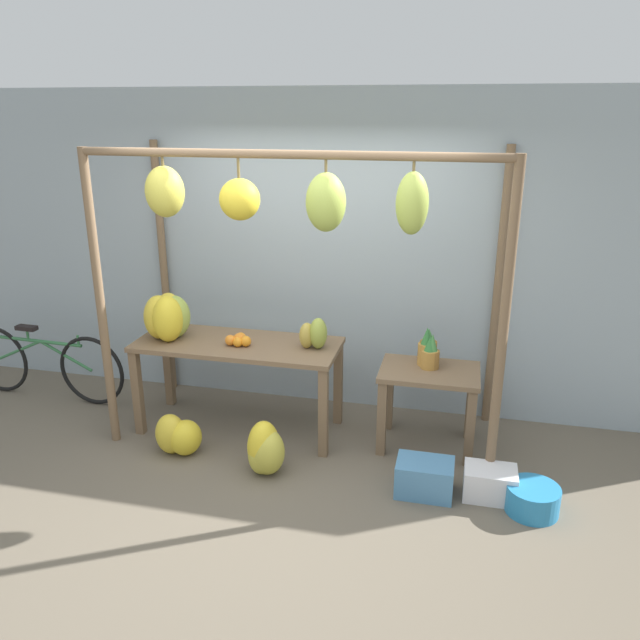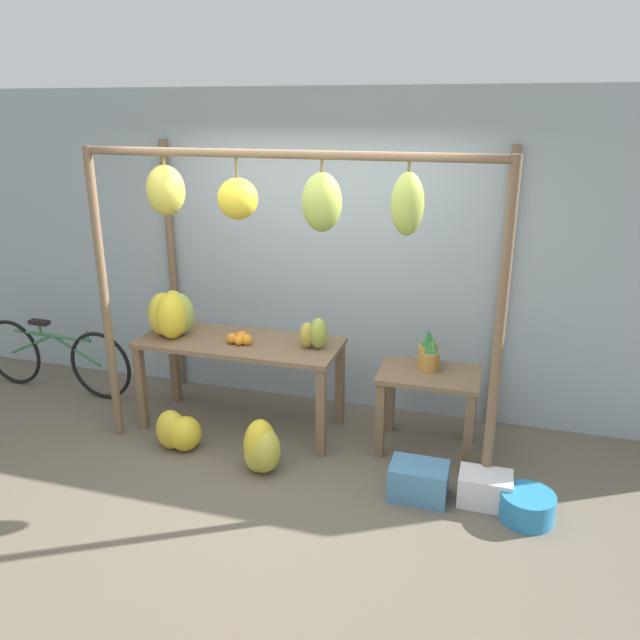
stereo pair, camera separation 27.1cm
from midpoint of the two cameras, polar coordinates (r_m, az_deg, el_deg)
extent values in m
plane|color=#665B4C|center=(4.70, -3.09, -15.22)|extent=(20.00, 20.00, 0.00)
cube|color=#99A8B2|center=(5.54, 2.14, 6.00)|extent=(8.00, 0.08, 2.80)
cylinder|color=brown|center=(5.17, -17.68, 1.70)|extent=(0.07, 0.07, 2.36)
cylinder|color=brown|center=(4.32, 17.78, -1.65)|extent=(0.07, 0.07, 2.36)
cylinder|color=brown|center=(6.05, -12.10, 4.59)|extent=(0.07, 0.07, 2.36)
cylinder|color=brown|center=(5.34, 17.73, 2.21)|extent=(0.07, 0.07, 2.36)
cylinder|color=brown|center=(4.29, -1.74, 14.92)|extent=(3.01, 0.06, 0.06)
cylinder|color=brown|center=(4.65, -12.48, 14.05)|extent=(0.02, 0.02, 0.06)
ellipsoid|color=gold|center=(4.67, -12.30, 11.48)|extent=(0.28, 0.25, 0.36)
cylinder|color=brown|center=(4.41, -5.87, 13.68)|extent=(0.02, 0.02, 0.13)
ellipsoid|color=yellow|center=(4.44, -5.78, 10.96)|extent=(0.29, 0.26, 0.29)
cylinder|color=brown|center=(4.22, 2.07, 13.89)|extent=(0.02, 0.02, 0.08)
ellipsoid|color=#9EB247|center=(4.25, 2.03, 10.69)|extent=(0.27, 0.25, 0.40)
cylinder|color=brown|center=(4.11, 10.08, 13.63)|extent=(0.02, 0.02, 0.06)
ellipsoid|color=#9EB247|center=(4.14, 9.89, 10.39)|extent=(0.22, 0.19, 0.41)
cube|color=brown|center=(5.23, -5.91, -2.10)|extent=(1.69, 0.67, 0.04)
cube|color=brown|center=(5.49, -14.68, -6.06)|extent=(0.07, 0.07, 0.75)
cube|color=brown|center=(4.91, 1.70, -8.51)|extent=(0.07, 0.07, 0.75)
cube|color=brown|center=(5.94, -11.88, -3.89)|extent=(0.07, 0.07, 0.75)
cube|color=brown|center=(5.41, 3.27, -5.84)|extent=(0.07, 0.07, 0.75)
cube|color=brown|center=(4.99, 11.52, -4.94)|extent=(0.78, 0.54, 0.04)
cube|color=brown|center=(4.97, 7.08, -9.08)|extent=(0.07, 0.07, 0.63)
cube|color=brown|center=(4.92, 14.99, -9.90)|extent=(0.07, 0.07, 0.63)
cube|color=brown|center=(5.36, 7.90, -6.93)|extent=(0.07, 0.07, 0.63)
cube|color=brown|center=(5.32, 15.19, -7.67)|extent=(0.07, 0.07, 0.63)
ellipsoid|color=#9EB247|center=(5.38, -11.53, 0.52)|extent=(0.38, 0.39, 0.37)
ellipsoid|color=gold|center=(5.40, -11.85, 0.66)|extent=(0.34, 0.35, 0.39)
ellipsoid|color=gold|center=(5.46, -12.01, 0.74)|extent=(0.27, 0.27, 0.36)
ellipsoid|color=gold|center=(5.40, -12.75, 0.51)|extent=(0.31, 0.33, 0.37)
ellipsoid|color=yellow|center=(5.30, -12.02, 0.33)|extent=(0.26, 0.28, 0.39)
sphere|color=orange|center=(5.15, -5.50, -1.74)|extent=(0.07, 0.07, 0.07)
sphere|color=orange|center=(5.17, -5.99, -1.65)|extent=(0.08, 0.08, 0.08)
sphere|color=orange|center=(5.11, -5.92, -1.88)|extent=(0.08, 0.08, 0.08)
sphere|color=orange|center=(5.17, -5.77, -1.57)|extent=(0.09, 0.09, 0.09)
sphere|color=orange|center=(5.16, -5.83, -1.72)|extent=(0.08, 0.08, 0.08)
sphere|color=orange|center=(5.18, -5.88, -1.62)|extent=(0.08, 0.08, 0.08)
sphere|color=orange|center=(5.18, -6.06, -1.63)|extent=(0.07, 0.07, 0.07)
sphere|color=orange|center=(5.15, -6.57, -1.70)|extent=(0.09, 0.09, 0.09)
sphere|color=orange|center=(5.11, -5.20, -1.82)|extent=(0.09, 0.09, 0.09)
sphere|color=orange|center=(5.20, -5.63, -1.49)|extent=(0.09, 0.09, 0.09)
cylinder|color=olive|center=(5.07, 11.43, -3.14)|extent=(0.14, 0.14, 0.19)
cone|color=#428442|center=(5.02, 11.53, -1.57)|extent=(0.10, 0.10, 0.11)
cylinder|color=#B27F38|center=(5.04, 11.25, -3.31)|extent=(0.14, 0.14, 0.18)
cone|color=#337538|center=(4.98, 11.37, -1.62)|extent=(0.10, 0.10, 0.14)
cylinder|color=olive|center=(4.99, 11.72, -3.78)|extent=(0.12, 0.12, 0.15)
cone|color=#428442|center=(4.93, 11.83, -2.24)|extent=(0.08, 0.08, 0.14)
cylinder|color=#B27F38|center=(4.98, 11.51, -3.77)|extent=(0.13, 0.13, 0.15)
cone|color=#337538|center=(4.94, 11.61, -2.36)|extent=(0.09, 0.09, 0.11)
ellipsoid|color=yellow|center=(5.18, -10.73, -10.19)|extent=(0.35, 0.35, 0.29)
ellipsoid|color=gold|center=(5.22, -12.00, -9.79)|extent=(0.30, 0.28, 0.33)
ellipsoid|color=gold|center=(4.80, -3.64, -11.74)|extent=(0.38, 0.36, 0.37)
ellipsoid|color=yellow|center=(4.81, -3.88, -11.39)|extent=(0.26, 0.29, 0.42)
ellipsoid|color=gold|center=(4.82, -4.06, -11.99)|extent=(0.23, 0.25, 0.32)
cube|color=#4C84B2|center=(4.63, 10.71, -14.27)|extent=(0.40, 0.28, 0.25)
cylinder|color=teal|center=(4.61, 20.09, -15.75)|extent=(0.36, 0.36, 0.19)
torus|color=black|center=(6.83, -25.28, -2.69)|extent=(0.67, 0.06, 0.67)
torus|color=black|center=(6.17, -18.26, -4.00)|extent=(0.67, 0.06, 0.67)
cylinder|color=#337042|center=(6.41, -22.21, -1.35)|extent=(0.88, 0.07, 0.03)
cylinder|color=#337042|center=(6.61, -23.79, -2.04)|extent=(0.53, 0.05, 0.26)
cylinder|color=#337042|center=(6.28, -20.27, -2.65)|extent=(0.53, 0.05, 0.26)
cylinder|color=#337042|center=(6.48, -23.14, -0.80)|extent=(0.02, 0.02, 0.10)
cube|color=black|center=(6.45, -23.21, -0.21)|extent=(0.20, 0.09, 0.04)
cylinder|color=#337042|center=(6.13, -19.31, -1.38)|extent=(0.02, 0.02, 0.10)
ellipsoid|color=#B2993D|center=(5.01, 0.36, -1.41)|extent=(0.13, 0.15, 0.21)
ellipsoid|color=#93A33D|center=(4.99, 1.41, -1.24)|extent=(0.16, 0.18, 0.26)
cube|color=silver|center=(4.67, 16.51, -14.59)|extent=(0.36, 0.25, 0.23)
camera|label=1|loc=(0.14, -88.43, 0.54)|focal=35.00mm
camera|label=2|loc=(0.14, 91.57, -0.54)|focal=35.00mm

